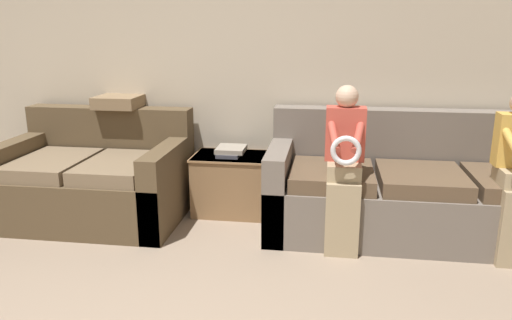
{
  "coord_description": "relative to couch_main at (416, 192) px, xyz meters",
  "views": [
    {
      "loc": [
        0.74,
        -1.34,
        1.55
      ],
      "look_at": [
        0.28,
        1.71,
        0.71
      ],
      "focal_mm": 35.0,
      "sensor_mm": 36.0,
      "label": 1
    }
  ],
  "objects": [
    {
      "name": "throw_pillow",
      "position": [
        -2.47,
        0.3,
        0.59
      ],
      "size": [
        0.36,
        0.36,
        0.1
      ],
      "color": "#846B4C",
      "rests_on": "couch_side"
    },
    {
      "name": "couch_main",
      "position": [
        0.0,
        0.0,
        0.0
      ],
      "size": [
        2.25,
        0.91,
        0.9
      ],
      "color": "#70665B",
      "rests_on": "ground_plane"
    },
    {
      "name": "couch_side",
      "position": [
        -2.57,
        -0.05,
        -0.01
      ],
      "size": [
        1.45,
        0.99,
        0.86
      ],
      "color": "brown",
      "rests_on": "ground_plane"
    },
    {
      "name": "side_shelf",
      "position": [
        -1.49,
        0.2,
        -0.06
      ],
      "size": [
        0.61,
        0.46,
        0.5
      ],
      "color": "olive",
      "rests_on": "ground_plane"
    },
    {
      "name": "child_left_seated",
      "position": [
        -0.56,
        -0.38,
        0.32
      ],
      "size": [
        0.28,
        0.37,
        1.16
      ],
      "color": "tan",
      "rests_on": "ground_plane"
    },
    {
      "name": "wall_back",
      "position": [
        -1.42,
        0.48,
        0.96
      ],
      "size": [
        7.68,
        0.06,
        2.55
      ],
      "color": "beige",
      "rests_on": "ground_plane"
    },
    {
      "name": "book_stack",
      "position": [
        -1.48,
        0.21,
        0.22
      ],
      "size": [
        0.23,
        0.3,
        0.07
      ],
      "color": "#4C4C56",
      "rests_on": "side_shelf"
    }
  ]
}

